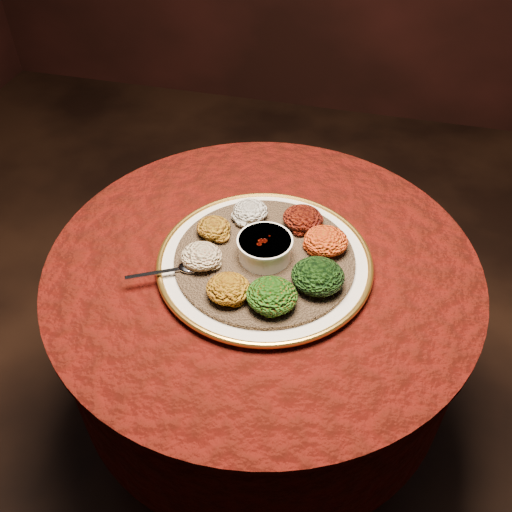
# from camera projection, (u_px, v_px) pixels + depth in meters

# --- Properties ---
(table) EXTENTS (0.96, 0.96, 0.73)m
(table) POSITION_uv_depth(u_px,v_px,m) (262.00, 314.00, 1.38)
(table) COLOR black
(table) RESTS_ON ground
(platter) EXTENTS (0.47, 0.47, 0.02)m
(platter) POSITION_uv_depth(u_px,v_px,m) (265.00, 262.00, 1.24)
(platter) COLOR silver
(platter) RESTS_ON table
(injera) EXTENTS (0.50, 0.50, 0.01)m
(injera) POSITION_uv_depth(u_px,v_px,m) (265.00, 258.00, 1.23)
(injera) COLOR brown
(injera) RESTS_ON platter
(stew_bowl) EXTENTS (0.12, 0.12, 0.05)m
(stew_bowl) POSITION_uv_depth(u_px,v_px,m) (265.00, 247.00, 1.21)
(stew_bowl) COLOR white
(stew_bowl) RESTS_ON injera
(spoon) EXTENTS (0.14, 0.08, 0.01)m
(spoon) POSITION_uv_depth(u_px,v_px,m) (183.00, 268.00, 1.19)
(spoon) COLOR silver
(spoon) RESTS_ON injera
(portion_ayib) EXTENTS (0.08, 0.08, 0.04)m
(portion_ayib) POSITION_uv_depth(u_px,v_px,m) (250.00, 211.00, 1.31)
(portion_ayib) COLOR beige
(portion_ayib) RESTS_ON injera
(portion_kitfo) EXTENTS (0.09, 0.09, 0.04)m
(portion_kitfo) POSITION_uv_depth(u_px,v_px,m) (302.00, 218.00, 1.29)
(portion_kitfo) COLOR black
(portion_kitfo) RESTS_ON injera
(portion_tikil) EXTENTS (0.10, 0.09, 0.05)m
(portion_tikil) POSITION_uv_depth(u_px,v_px,m) (326.00, 241.00, 1.23)
(portion_tikil) COLOR #A8720E
(portion_tikil) RESTS_ON injera
(portion_gomen) EXTENTS (0.11, 0.10, 0.05)m
(portion_gomen) POSITION_uv_depth(u_px,v_px,m) (318.00, 276.00, 1.15)
(portion_gomen) COLOR black
(portion_gomen) RESTS_ON injera
(portion_mixveg) EXTENTS (0.10, 0.10, 0.05)m
(portion_mixveg) POSITION_uv_depth(u_px,v_px,m) (272.00, 295.00, 1.11)
(portion_mixveg) COLOR #922B09
(portion_mixveg) RESTS_ON injera
(portion_kik) EXTENTS (0.09, 0.09, 0.04)m
(portion_kik) POSITION_uv_depth(u_px,v_px,m) (228.00, 289.00, 1.13)
(portion_kik) COLOR #9A670D
(portion_kik) RESTS_ON injera
(portion_timatim) EXTENTS (0.09, 0.08, 0.04)m
(portion_timatim) POSITION_uv_depth(u_px,v_px,m) (201.00, 256.00, 1.20)
(portion_timatim) COLOR maroon
(portion_timatim) RESTS_ON injera
(portion_shiro) EXTENTS (0.08, 0.07, 0.04)m
(portion_shiro) POSITION_uv_depth(u_px,v_px,m) (214.00, 228.00, 1.27)
(portion_shiro) COLOR #976812
(portion_shiro) RESTS_ON injera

